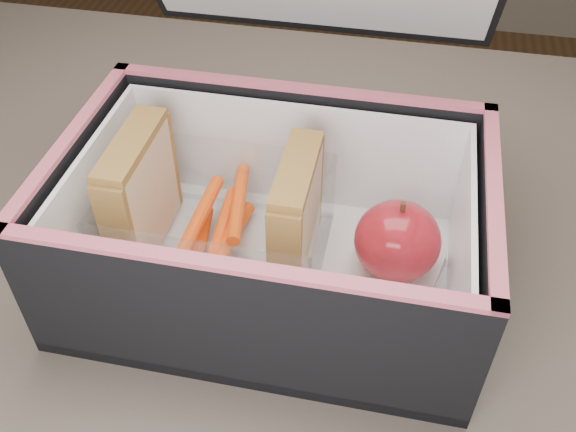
% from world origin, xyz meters
% --- Properties ---
extents(kitchen_table, '(1.20, 0.80, 0.75)m').
position_xyz_m(kitchen_table, '(0.00, 0.00, 0.66)').
color(kitchen_table, brown).
rests_on(kitchen_table, ground).
extents(lunch_bag, '(0.32, 0.32, 0.29)m').
position_xyz_m(lunch_bag, '(-0.01, -0.03, 0.82)').
color(lunch_bag, black).
rests_on(lunch_bag, kitchen_table).
extents(plastic_tub, '(0.17, 0.12, 0.07)m').
position_xyz_m(plastic_tub, '(-0.06, -0.03, 0.80)').
color(plastic_tub, white).
rests_on(plastic_tub, lunch_bag).
extents(sandwich_left, '(0.03, 0.09, 0.10)m').
position_xyz_m(sandwich_left, '(-0.12, -0.03, 0.82)').
color(sandwich_left, '#D4B58C').
rests_on(sandwich_left, plastic_tub).
extents(sandwich_right, '(0.03, 0.09, 0.10)m').
position_xyz_m(sandwich_right, '(0.00, -0.03, 0.82)').
color(sandwich_right, '#D4B58C').
rests_on(sandwich_right, plastic_tub).
extents(carrot_sticks, '(0.05, 0.15, 0.03)m').
position_xyz_m(carrot_sticks, '(-0.06, -0.02, 0.79)').
color(carrot_sticks, '#FF4D07').
rests_on(carrot_sticks, plastic_tub).
extents(paper_napkin, '(0.09, 0.09, 0.01)m').
position_xyz_m(paper_napkin, '(0.08, -0.03, 0.77)').
color(paper_napkin, white).
rests_on(paper_napkin, lunch_bag).
extents(red_apple, '(0.08, 0.08, 0.07)m').
position_xyz_m(red_apple, '(0.08, -0.02, 0.80)').
color(red_apple, maroon).
rests_on(red_apple, paper_napkin).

